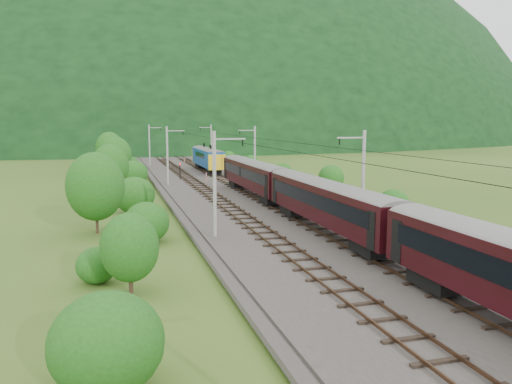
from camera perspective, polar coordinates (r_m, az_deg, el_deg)
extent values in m
plane|color=#2F4916|center=(40.01, 4.08, -4.94)|extent=(600.00, 600.00, 0.00)
cube|color=#38332D|center=(49.28, 0.04, -2.26)|extent=(14.00, 220.00, 0.30)
cube|color=#503522|center=(48.45, -3.50, -2.04)|extent=(0.08, 220.00, 0.15)
cube|color=#503522|center=(48.78, -1.86, -1.96)|extent=(0.08, 220.00, 0.15)
cube|color=black|center=(48.63, -2.67, -2.15)|extent=(2.40, 220.00, 0.12)
cube|color=#503522|center=(49.71, 1.91, -1.77)|extent=(0.08, 220.00, 0.15)
cube|color=#503522|center=(50.17, 3.46, -1.68)|extent=(0.08, 220.00, 0.15)
cube|color=black|center=(49.96, 2.69, -1.88)|extent=(2.40, 220.00, 0.12)
cylinder|color=gray|center=(37.57, -4.76, 0.86)|extent=(0.28, 0.28, 8.00)
cube|color=gray|center=(37.55, -3.02, 6.08)|extent=(2.40, 0.12, 0.12)
cylinder|color=black|center=(37.80, -1.53, 5.65)|extent=(0.10, 0.10, 0.50)
cylinder|color=gray|center=(69.08, -10.09, 4.08)|extent=(0.28, 0.28, 8.00)
cube|color=gray|center=(69.07, -9.17, 6.92)|extent=(2.40, 0.12, 0.12)
cylinder|color=black|center=(69.21, -8.33, 6.70)|extent=(0.10, 0.10, 0.50)
cylinder|color=gray|center=(100.91, -12.08, 5.27)|extent=(0.28, 0.28, 8.00)
cube|color=gray|center=(100.90, -11.46, 7.22)|extent=(2.40, 0.12, 0.12)
cylinder|color=black|center=(100.99, -10.88, 7.07)|extent=(0.10, 0.10, 0.50)
cylinder|color=gray|center=(132.81, -13.12, 5.89)|extent=(0.28, 0.28, 8.00)
cube|color=gray|center=(132.81, -12.65, 7.37)|extent=(2.40, 0.12, 0.12)
cylinder|color=black|center=(132.88, -12.21, 7.25)|extent=(0.10, 0.10, 0.50)
cylinder|color=gray|center=(164.76, -13.76, 6.26)|extent=(0.28, 0.28, 8.00)
cube|color=gray|center=(164.75, -13.38, 7.46)|extent=(2.40, 0.12, 0.12)
cylinder|color=black|center=(164.81, -13.02, 7.37)|extent=(0.10, 0.10, 0.50)
cylinder|color=gray|center=(41.82, 12.14, 1.44)|extent=(0.28, 0.28, 8.00)
cube|color=gray|center=(41.01, 10.79, 6.12)|extent=(2.40, 0.12, 0.12)
cylinder|color=black|center=(40.58, 9.52, 5.71)|extent=(0.10, 0.10, 0.50)
cylinder|color=gray|center=(71.48, -0.14, 4.34)|extent=(0.28, 0.28, 8.00)
cube|color=gray|center=(71.02, -1.07, 7.06)|extent=(2.40, 0.12, 0.12)
cylinder|color=black|center=(70.77, -1.86, 6.81)|extent=(0.10, 0.10, 0.50)
cylinder|color=gray|center=(102.56, -5.13, 5.46)|extent=(0.28, 0.28, 8.00)
cube|color=gray|center=(102.24, -5.82, 7.35)|extent=(2.40, 0.12, 0.12)
cylinder|color=black|center=(102.06, -6.37, 7.17)|extent=(0.10, 0.10, 0.50)
cylinder|color=gray|center=(134.08, -7.80, 6.04)|extent=(0.28, 0.28, 8.00)
cube|color=gray|center=(133.83, -8.34, 7.48)|extent=(2.40, 0.12, 0.12)
cylinder|color=black|center=(133.70, -8.76, 7.35)|extent=(0.10, 0.10, 0.50)
cylinder|color=gray|center=(165.78, -9.45, 6.39)|extent=(0.28, 0.28, 8.00)
cube|color=gray|center=(165.58, -9.89, 7.56)|extent=(2.40, 0.12, 0.12)
cylinder|color=black|center=(165.47, -10.24, 7.45)|extent=(0.10, 0.10, 0.50)
cylinder|color=black|center=(47.89, -2.73, 5.81)|extent=(0.03, 198.00, 0.03)
cylinder|color=black|center=(49.24, 2.74, 5.87)|extent=(0.03, 198.00, 0.03)
ellipsoid|color=black|center=(296.97, -13.70, 6.17)|extent=(504.00, 360.00, 244.00)
cube|color=black|center=(27.71, 20.22, -9.29)|extent=(2.01, 2.93, 0.82)
cube|color=black|center=(38.96, 8.23, -1.22)|extent=(2.65, 20.14, 2.75)
cylinder|color=slate|center=(38.78, 8.27, 0.59)|extent=(2.65, 20.04, 2.65)
cube|color=black|center=(38.37, 6.41, -0.83)|extent=(0.05, 17.72, 1.05)
cube|color=black|center=(39.48, 10.02, -0.65)|extent=(0.05, 17.72, 1.05)
cube|color=black|center=(33.17, 13.23, -6.15)|extent=(2.01, 2.93, 0.82)
cube|color=black|center=(45.67, 4.53, -2.05)|extent=(2.01, 2.93, 0.82)
cube|color=black|center=(58.43, -0.26, 1.97)|extent=(2.65, 20.14, 2.75)
cylinder|color=slate|center=(58.31, -0.26, 3.18)|extent=(2.65, 20.04, 2.65)
cube|color=black|center=(58.04, -1.54, 2.26)|extent=(0.05, 17.72, 1.05)
cube|color=black|center=(58.78, 1.00, 2.33)|extent=(0.05, 17.72, 1.05)
cube|color=black|center=(51.98, 1.88, -0.78)|extent=(2.01, 2.93, 0.82)
cube|color=black|center=(65.39, -1.96, 1.06)|extent=(2.01, 2.93, 0.82)
cube|color=#124794|center=(86.68, -5.59, 3.95)|extent=(2.65, 16.48, 2.75)
cylinder|color=slate|center=(86.60, -5.60, 4.77)|extent=(2.65, 16.40, 2.65)
cube|color=black|center=(86.42, -6.47, 4.15)|extent=(0.05, 14.50, 1.05)
cube|color=black|center=(86.92, -4.72, 4.19)|extent=(0.05, 14.50, 1.05)
cube|color=black|center=(81.20, -4.81, 2.42)|extent=(2.01, 2.93, 0.82)
cube|color=black|center=(92.48, -6.24, 3.09)|extent=(2.01, 2.93, 0.82)
cube|color=gold|center=(94.59, -6.49, 4.18)|extent=(2.71, 0.50, 2.47)
cube|color=gold|center=(78.84, -4.50, 3.42)|extent=(2.71, 0.50, 2.47)
cube|color=black|center=(89.51, -5.96, 5.28)|extent=(0.08, 1.60, 0.82)
cylinder|color=red|center=(70.95, -5.69, 1.62)|extent=(0.16, 0.16, 1.48)
cylinder|color=red|center=(101.95, -8.20, 3.50)|extent=(0.14, 0.14, 1.28)
cylinder|color=black|center=(76.22, -8.68, 2.29)|extent=(0.15, 0.15, 2.20)
sphere|color=red|center=(76.11, -8.70, 3.16)|extent=(0.26, 0.26, 0.26)
ellipsoid|color=#1C4D14|center=(17.98, -16.68, -16.24)|extent=(3.83, 3.83, 3.45)
ellipsoid|color=#1C4D14|center=(29.55, -17.75, -7.99)|extent=(2.30, 2.30, 2.07)
ellipsoid|color=#1C4D14|center=(38.14, -12.41, -3.40)|extent=(3.41, 3.41, 3.07)
ellipsoid|color=#1C4D14|center=(50.42, -13.73, -0.35)|extent=(4.01, 4.01, 3.61)
ellipsoid|color=#1C4D14|center=(57.34, -17.74, -0.19)|extent=(2.48, 2.48, 2.23)
ellipsoid|color=#1C4D14|center=(71.01, -13.86, 2.06)|extent=(4.04, 4.04, 3.63)
ellipsoid|color=#1C4D14|center=(80.20, -14.04, 2.26)|extent=(2.57, 2.57, 2.31)
ellipsoid|color=#1C4D14|center=(89.51, -16.31, 3.36)|extent=(4.63, 4.63, 4.16)
ellipsoid|color=#1C4D14|center=(100.54, -13.99, 3.34)|extent=(2.34, 2.34, 2.10)
ellipsoid|color=#1C4D14|center=(109.67, -16.88, 3.86)|extent=(3.37, 3.37, 3.03)
ellipsoid|color=#1C4D14|center=(120.24, -15.94, 4.35)|extent=(3.87, 3.87, 3.48)
ellipsoid|color=#1C4D14|center=(132.03, -15.92, 4.71)|extent=(4.09, 4.09, 3.68)
cylinder|color=black|center=(27.19, -14.14, -8.91)|extent=(0.24, 0.24, 2.37)
ellipsoid|color=#1C4D14|center=(26.83, -14.24, -6.14)|extent=(3.05, 3.05, 3.66)
cylinder|color=black|center=(42.21, -17.76, -2.15)|extent=(0.24, 0.24, 3.58)
ellipsoid|color=#1C4D14|center=(41.90, -17.88, 0.61)|extent=(4.61, 4.61, 5.53)
cylinder|color=black|center=(61.78, -16.27, 1.00)|extent=(0.24, 0.24, 3.42)
ellipsoid|color=#1C4D14|center=(61.58, -16.34, 2.80)|extent=(4.40, 4.40, 5.28)
cylinder|color=black|center=(77.43, -15.68, 2.49)|extent=(0.24, 0.24, 3.64)
ellipsoid|color=#1C4D14|center=(77.27, -15.74, 4.02)|extent=(4.68, 4.68, 5.62)
cylinder|color=black|center=(94.68, -16.34, 3.50)|extent=(0.24, 0.24, 3.84)
ellipsoid|color=#1C4D14|center=(94.54, -16.40, 4.83)|extent=(4.94, 4.94, 5.93)
ellipsoid|color=#1C4D14|center=(46.84, 15.41, -1.65)|extent=(2.93, 2.93, 2.64)
ellipsoid|color=#1C4D14|center=(65.67, 8.57, 1.47)|extent=(3.37, 3.37, 3.03)
ellipsoid|color=#1C4D14|center=(74.92, 3.13, 2.15)|extent=(2.75, 2.75, 2.48)
ellipsoid|color=#1C4D14|center=(90.66, -0.60, 3.25)|extent=(2.90, 2.90, 2.61)
ellipsoid|color=#1C4D14|center=(103.76, -3.16, 3.85)|extent=(2.90, 2.90, 2.61)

